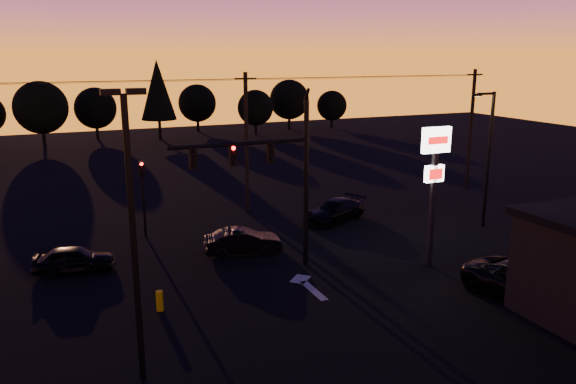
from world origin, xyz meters
name	(u,v)px	position (x,y,z in m)	size (l,w,h in m)	color
ground	(313,301)	(0.00, 0.00, 0.00)	(120.00, 120.00, 0.00)	black
lane_arrow	(307,285)	(0.50, 1.67, 0.01)	(1.20, 3.10, 0.01)	beige
traffic_signal_mast	(275,169)	(-0.10, 3.99, 4.94)	(6.79, 0.52, 8.58)	black
secondary_signal	(143,188)	(-5.00, 11.49, 2.86)	(0.30, 0.31, 4.35)	black
parking_lot_light	(132,220)	(-7.50, -3.00, 5.27)	(1.25, 0.30, 9.14)	black
pylon_sign	(435,167)	(7.00, 1.50, 4.91)	(1.50, 0.28, 6.80)	black
streetlight	(488,154)	(13.91, 5.50, 4.42)	(1.55, 0.35, 8.00)	black
utility_pole_1	(247,143)	(2.00, 14.00, 4.59)	(1.40, 0.26, 9.00)	black
utility_pole_2	(471,128)	(20.00, 14.00, 4.59)	(1.40, 0.26, 9.00)	black
power_wires	(245,79)	(2.00, 14.00, 8.57)	(36.00, 1.22, 0.07)	black
bollard	(160,301)	(-6.06, 1.68, 0.42)	(0.28, 0.28, 0.85)	#D8C200
tree_2	(41,108)	(-10.00, 48.00, 4.37)	(5.77, 5.78, 7.26)	black
tree_3	(95,108)	(-4.00, 52.00, 3.75)	(4.95, 4.95, 6.22)	black
tree_4	(158,90)	(3.00, 49.00, 5.93)	(4.18, 4.18, 9.50)	black
tree_5	(197,103)	(9.00, 54.00, 3.75)	(4.95, 4.95, 6.22)	black
tree_6	(255,108)	(15.00, 48.00, 3.43)	(4.54, 4.54, 5.71)	black
tree_7	(289,100)	(21.00, 51.00, 4.06)	(5.36, 5.36, 6.74)	black
tree_8	(332,106)	(27.00, 50.00, 3.12)	(4.12, 4.12, 5.19)	black
car_left	(74,259)	(-8.97, 7.46, 0.63)	(1.49, 3.70, 1.26)	black
car_mid	(243,241)	(-0.81, 6.70, 0.65)	(1.38, 3.97, 1.31)	black
car_right	(335,211)	(6.31, 10.01, 0.66)	(1.85, 4.55, 1.32)	black
suv_parked	(529,285)	(8.23, -3.57, 0.77)	(2.55, 5.54, 1.54)	black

